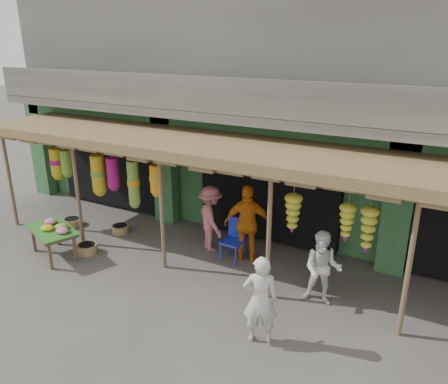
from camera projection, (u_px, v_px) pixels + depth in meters
The scene contains 12 objects.
ground at pixel (227, 279), 9.38m from camera, with size 80.00×80.00×0.00m, color #514C47.
building at pixel (308, 95), 12.28m from camera, with size 16.40×6.80×7.00m.
awning at pixel (239, 154), 9.25m from camera, with size 14.00×2.70×2.79m.
flower_table at pixel (53, 230), 10.16m from camera, with size 1.58×1.26×0.83m.
blue_chair at pixel (235, 237), 10.08m from camera, with size 0.50×0.51×1.00m.
basket_left at pixel (120, 229), 11.62m from camera, with size 0.45×0.45×0.19m, color brown.
basket_mid at pixel (72, 222), 12.05m from camera, with size 0.50×0.50×0.19m, color #A28548.
basket_right at pixel (87, 249), 10.50m from camera, with size 0.48×0.48×0.22m, color olive.
person_front at pixel (260, 300), 7.24m from camera, with size 0.58×0.38×1.60m, color beige.
person_right at pixel (322, 268), 8.31m from camera, with size 0.73×0.57×1.51m, color silver.
person_vendor at pixel (248, 224), 9.89m from camera, with size 1.08×0.45×1.84m, color orange.
person_shopper at pixel (211, 219), 10.46m from camera, with size 1.05×0.60×1.62m, color #C66877.
Camera 1 is at (3.83, -7.25, 4.93)m, focal length 35.00 mm.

